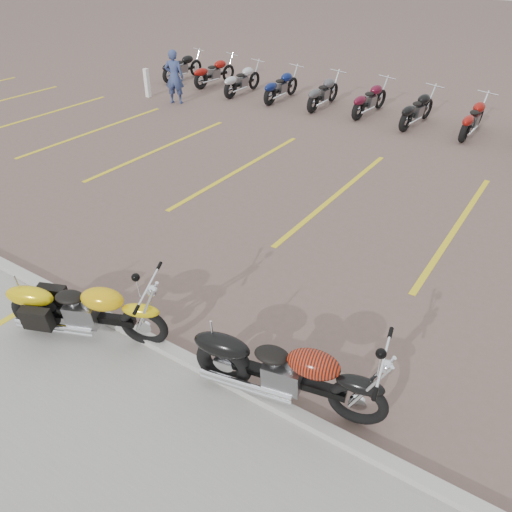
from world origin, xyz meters
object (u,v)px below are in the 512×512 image
Objects in this scene: flame_cruiser at (284,371)px; bollard at (147,83)px; yellow_cruiser at (85,310)px; person_a at (174,77)px.

flame_cruiser is 14.90m from bollard.
yellow_cruiser is at bearing -49.81° from bollard.
person_a reaches higher than bollard.
person_a is (-10.09, 9.47, 0.39)m from flame_cruiser.
person_a is 1.80× the size of bollard.
flame_cruiser is 2.46× the size of bollard.
person_a is at bearing 102.88° from yellow_cruiser.
yellow_cruiser is 3.04m from flame_cruiser.
bollard reaches higher than flame_cruiser.
bollard is (-1.39, 0.04, -0.40)m from person_a.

